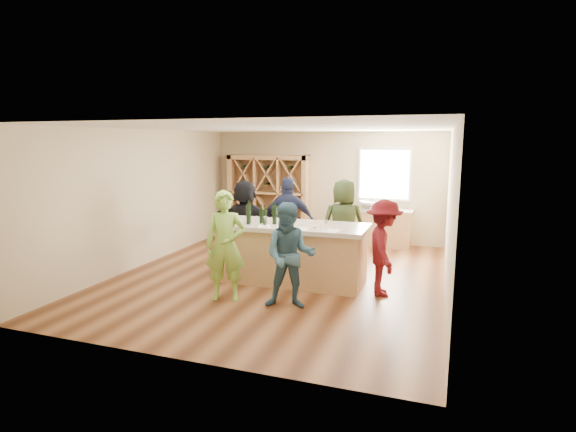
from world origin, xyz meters
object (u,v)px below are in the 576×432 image
(person_server, at_px, (384,248))
(person_near_right, at_px, (290,256))
(person_far_left, at_px, (245,221))
(wine_bottle_c, at_px, (261,216))
(wine_rack, at_px, (269,197))
(wine_bottle_d, at_px, (265,217))
(person_far_mid, at_px, (288,222))
(wine_bottle_e, at_px, (275,215))
(person_far_right, at_px, (343,225))
(sink, at_px, (370,205))
(wine_bottle_f, at_px, (289,219))
(wine_bottle_a, at_px, (249,214))
(person_near_left, at_px, (225,246))
(tasting_counter_base, at_px, (292,255))
(wine_bottle_b, at_px, (248,217))

(person_server, bearing_deg, person_near_right, 115.04)
(person_far_left, bearing_deg, wine_bottle_c, 124.60)
(wine_rack, xyz_separation_m, person_server, (3.49, -3.67, -0.29))
(wine_bottle_c, xyz_separation_m, wine_bottle_d, (0.13, -0.14, 0.00))
(wine_bottle_c, height_order, person_far_mid, person_far_mid)
(wine_bottle_e, height_order, person_far_right, person_far_right)
(sink, distance_m, wine_bottle_d, 3.90)
(person_far_mid, xyz_separation_m, wine_bottle_f, (0.47, -1.32, 0.31))
(person_far_mid, bearing_deg, person_far_left, -8.07)
(wine_rack, distance_m, wine_bottle_a, 3.77)
(wine_rack, relative_size, wine_bottle_d, 7.97)
(wine_bottle_e, height_order, person_near_left, person_near_left)
(tasting_counter_base, xyz_separation_m, wine_bottle_a, (-0.79, -0.14, 0.74))
(wine_bottle_f, bearing_deg, person_near_right, -70.69)
(sink, relative_size, person_server, 0.33)
(wine_bottle_c, height_order, wine_bottle_d, wine_bottle_d)
(person_near_left, xyz_separation_m, person_far_mid, (0.30, 2.26, 0.03))
(person_server, bearing_deg, wine_bottle_c, 73.80)
(person_near_right, xyz_separation_m, wine_bottle_f, (-0.33, 0.95, 0.40))
(wine_bottle_a, height_order, wine_bottle_f, wine_bottle_a)
(wine_bottle_f, bearing_deg, wine_rack, 116.30)
(wine_bottle_b, xyz_separation_m, person_far_left, (-0.64, 1.28, -0.34))
(wine_bottle_c, bearing_deg, person_near_right, -50.36)
(wine_bottle_d, bearing_deg, wine_rack, 110.42)
(wine_rack, bearing_deg, wine_bottle_d, -69.58)
(wine_bottle_d, height_order, person_near_left, person_near_left)
(wine_bottle_b, distance_m, person_far_left, 1.47)
(sink, distance_m, person_near_right, 4.69)
(wine_bottle_a, relative_size, person_far_mid, 0.18)
(person_near_right, bearing_deg, person_far_right, 68.68)
(wine_bottle_d, bearing_deg, person_near_left, -106.63)
(sink, height_order, person_near_right, person_near_right)
(wine_bottle_d, distance_m, person_far_mid, 1.31)
(wine_bottle_a, relative_size, wine_bottle_e, 1.01)
(wine_bottle_c, distance_m, wine_bottle_d, 0.19)
(wine_bottle_b, xyz_separation_m, wine_bottle_c, (0.18, 0.17, -0.01))
(person_far_mid, xyz_separation_m, person_far_right, (1.14, 0.04, -0.00))
(wine_rack, xyz_separation_m, person_far_left, (0.44, -2.48, -0.22))
(wine_bottle_c, xyz_separation_m, person_far_right, (1.28, 1.18, -0.30))
(wine_bottle_a, xyz_separation_m, wine_bottle_c, (0.24, 0.02, -0.03))
(person_near_right, relative_size, person_far_right, 0.90)
(person_near_left, distance_m, person_far_right, 2.72)
(wine_bottle_d, xyz_separation_m, person_server, (2.10, 0.07, -0.41))
(wine_bottle_c, distance_m, person_far_mid, 1.18)
(wine_bottle_f, bearing_deg, person_server, 4.08)
(wine_bottle_a, bearing_deg, wine_bottle_f, -10.84)
(wine_bottle_b, distance_m, person_near_right, 1.53)
(person_near_left, distance_m, wine_bottle_f, 1.26)
(wine_rack, height_order, person_near_right, wine_rack)
(person_near_left, bearing_deg, wine_bottle_c, 64.60)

